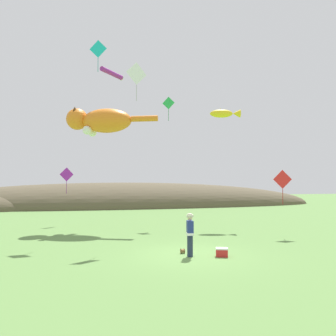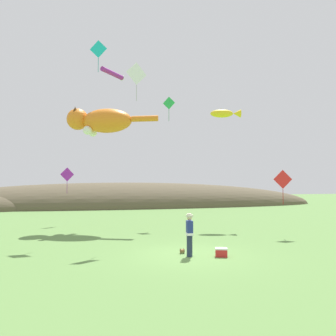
% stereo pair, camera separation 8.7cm
% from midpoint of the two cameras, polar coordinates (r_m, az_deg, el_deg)
% --- Properties ---
extents(ground_plane, '(120.00, 120.00, 0.00)m').
position_cam_midpoint_polar(ground_plane, '(14.41, 3.88, -14.87)').
color(ground_plane, '#5B8442').
extents(distant_hill_ridge, '(52.76, 11.20, 6.07)m').
position_cam_midpoint_polar(distant_hill_ridge, '(42.01, -10.18, -6.64)').
color(distant_hill_ridge, brown).
rests_on(distant_hill_ridge, ground).
extents(festival_attendant, '(0.31, 0.45, 1.77)m').
position_cam_midpoint_polar(festival_attendant, '(13.94, 3.95, -11.30)').
color(festival_attendant, '#232D47').
rests_on(festival_attendant, ground).
extents(kite_spool, '(0.16, 0.21, 0.21)m').
position_cam_midpoint_polar(kite_spool, '(14.66, 2.66, -14.24)').
color(kite_spool, olive).
rests_on(kite_spool, ground).
extents(picnic_cooler, '(0.57, 0.47, 0.36)m').
position_cam_midpoint_polar(picnic_cooler, '(14.21, 9.45, -14.28)').
color(picnic_cooler, red).
rests_on(picnic_cooler, ground).
extents(kite_giant_cat, '(6.10, 2.96, 1.94)m').
position_cam_midpoint_polar(kite_giant_cat, '(23.14, -11.54, 8.00)').
color(kite_giant_cat, orange).
extents(kite_fish_windsock, '(2.30, 1.08, 0.68)m').
position_cam_midpoint_polar(kite_fish_windsock, '(24.66, 10.01, 9.34)').
color(kite_fish_windsock, yellow).
extents(kite_tube_streamer, '(1.94, 2.14, 0.44)m').
position_cam_midpoint_polar(kite_tube_streamer, '(26.61, -9.50, 15.91)').
color(kite_tube_streamer, '#8C268C').
extents(kite_diamond_red, '(1.08, 0.24, 2.00)m').
position_cam_midpoint_polar(kite_diamond_red, '(20.04, 19.48, -1.93)').
color(kite_diamond_red, red).
extents(kite_diamond_white, '(1.18, 0.44, 2.14)m').
position_cam_midpoint_polar(kite_diamond_white, '(18.84, -5.36, 16.00)').
color(kite_diamond_white, white).
extents(kite_diamond_teal, '(1.05, 0.42, 2.02)m').
position_cam_midpoint_polar(kite_diamond_teal, '(22.15, -11.91, 19.56)').
color(kite_diamond_teal, '#19BFBF').
extents(kite_diamond_violet, '(0.96, 0.43, 1.94)m').
position_cam_midpoint_polar(kite_diamond_violet, '(25.31, -17.06, -1.13)').
color(kite_diamond_violet, purple).
extents(kite_diamond_green, '(0.85, 0.51, 1.87)m').
position_cam_midpoint_polar(kite_diamond_green, '(25.47, 0.26, 11.19)').
color(kite_diamond_green, green).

